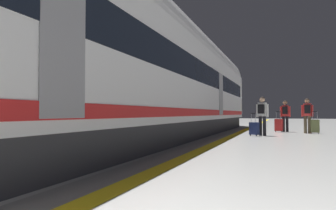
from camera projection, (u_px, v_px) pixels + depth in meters
safety_line_strip at (217, 143)px, 9.91m from camera, size 0.36×80.00×0.01m
tactile_edge_band at (206, 142)px, 10.05m from camera, size 0.74×80.00×0.01m
high_speed_train at (136, 64)px, 9.31m from camera, size 2.94×32.73×4.97m
passenger_near at (262, 113)px, 13.02m from camera, size 0.51×0.38×1.69m
suitcase_near at (254, 128)px, 12.84m from camera, size 0.44×0.37×0.97m
passenger_mid at (285, 113)px, 15.72m from camera, size 0.51×0.33×1.65m
suitcase_mid at (279, 125)px, 15.52m from camera, size 0.43×0.32×1.07m
passenger_far at (307, 112)px, 14.53m from camera, size 0.53×0.33×1.70m
suitcase_far at (315, 126)px, 14.25m from camera, size 0.41×0.28×1.06m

